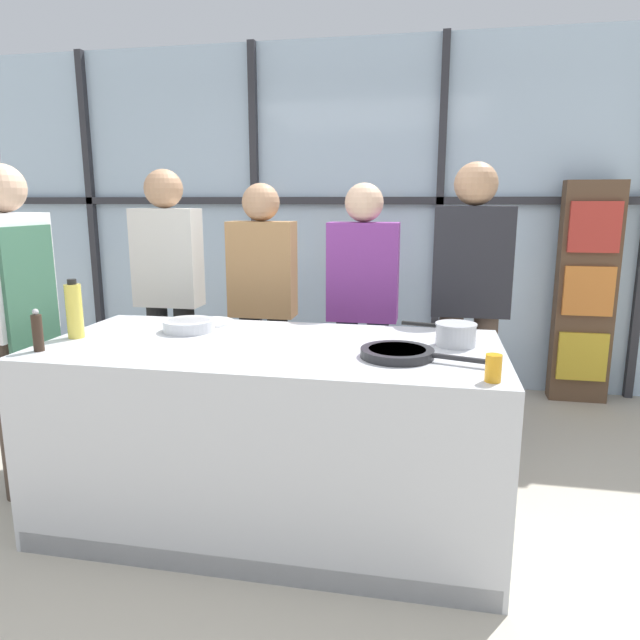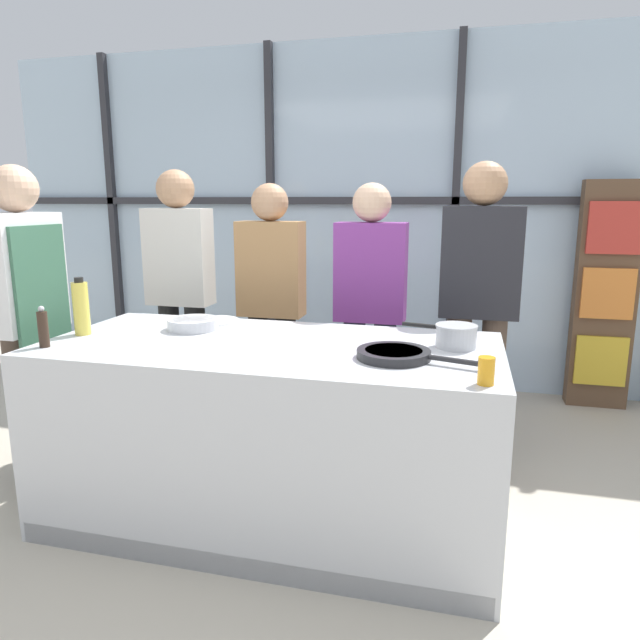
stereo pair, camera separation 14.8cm
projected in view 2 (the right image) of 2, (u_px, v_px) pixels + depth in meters
The scene contains 16 objects.
ground_plane at pixel (273, 516), 2.84m from camera, with size 18.00×18.00×0.00m, color #BCB29E.
back_window_wall at pixel (360, 217), 4.74m from camera, with size 6.40×0.10×2.80m.
bookshelf at pixel (605, 296), 4.22m from camera, with size 0.42×0.19×1.69m.
demo_island at pixel (272, 433), 2.75m from camera, with size 2.11×0.98×0.89m.
chef at pixel (28, 309), 3.01m from camera, with size 0.24×0.44×1.72m.
spectator_far_left at pixel (180, 285), 3.75m from camera, with size 0.42×0.24×1.73m.
spectator_center_left at pixel (271, 297), 3.61m from camera, with size 0.41×0.23×1.65m.
spectator_center_right at pixel (370, 302), 3.46m from camera, with size 0.42×0.23×1.64m.
spectator_far_right at pixel (479, 295), 3.29m from camera, with size 0.44×0.25×1.76m.
frying_pan at pixel (395, 354), 2.39m from camera, with size 0.55×0.31×0.04m.
saucepan at pixel (455, 335), 2.56m from camera, with size 0.34×0.19×0.10m.
white_plate at pixel (215, 321), 3.11m from camera, with size 0.26×0.26×0.01m, color white.
mixing_bowl at pixel (193, 323), 2.93m from camera, with size 0.26×0.26×0.06m.
oil_bottle at pixel (81, 308), 2.80m from camera, with size 0.08×0.08×0.29m.
pepper_grinder at pixel (43, 328), 2.56m from camera, with size 0.04×0.04×0.19m.
juice_glass_near at pixel (486, 371), 2.04m from camera, with size 0.06×0.06×0.10m, color orange.
Camera 2 is at (0.86, -2.44, 1.54)m, focal length 32.00 mm.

